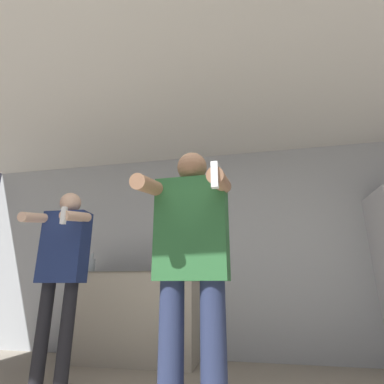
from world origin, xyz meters
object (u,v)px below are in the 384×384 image
(bottle_green_wine, at_px, (91,265))
(person_woman_foreground, at_px, (192,263))
(bottle_amber_bourbon, at_px, (166,262))
(person_man_side, at_px, (62,262))
(bottle_red_label, at_px, (155,261))

(bottle_green_wine, relative_size, person_woman_foreground, 0.15)
(bottle_amber_bourbon, height_order, person_man_side, person_man_side)
(bottle_amber_bourbon, xyz_separation_m, bottle_red_label, (-0.13, -0.00, 0.01))
(bottle_amber_bourbon, distance_m, person_woman_foreground, 1.83)
(person_man_side, bearing_deg, bottle_green_wine, 107.34)
(bottle_green_wine, bearing_deg, bottle_red_label, -0.00)
(bottle_amber_bourbon, height_order, bottle_green_wine, bottle_amber_bourbon)
(bottle_red_label, height_order, person_man_side, person_man_side)
(bottle_amber_bourbon, relative_size, bottle_red_label, 0.89)
(bottle_amber_bourbon, height_order, person_woman_foreground, person_woman_foreground)
(bottle_amber_bourbon, distance_m, bottle_red_label, 0.13)
(bottle_green_wine, xyz_separation_m, person_woman_foreground, (1.65, -1.69, -0.11))
(bottle_red_label, xyz_separation_m, person_man_side, (-0.50, -1.08, -0.08))
(bottle_amber_bourbon, xyz_separation_m, person_man_side, (-0.64, -1.08, -0.07))
(bottle_red_label, distance_m, person_woman_foreground, 1.88)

